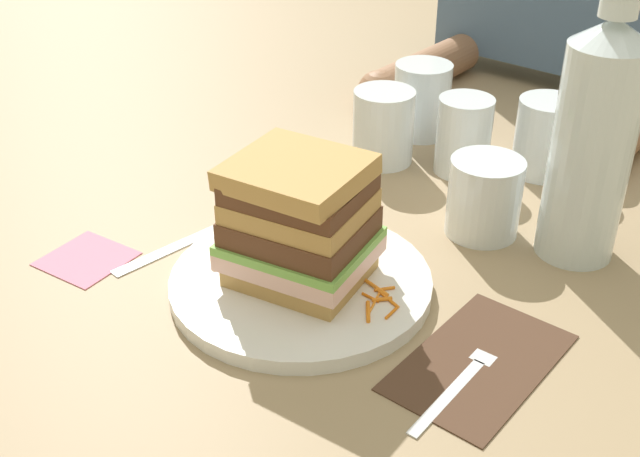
{
  "coord_description": "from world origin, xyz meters",
  "views": [
    {
      "loc": [
        0.43,
        -0.5,
        0.45
      ],
      "look_at": [
        -0.0,
        0.01,
        0.06
      ],
      "focal_mm": 44.74,
      "sensor_mm": 36.0,
      "label": 1
    }
  ],
  "objects_px": {
    "juice_glass": "(484,199)",
    "empty_tumbler_0": "(464,136)",
    "napkin_dark": "(480,361)",
    "empty_tumbler_1": "(383,126)",
    "empty_tumbler_2": "(546,137)",
    "napkin_pink": "(87,258)",
    "fork": "(467,372)",
    "sandwich": "(298,222)",
    "empty_tumbler_3": "(422,100)",
    "main_plate": "(300,282)",
    "knife": "(189,240)",
    "water_bottle": "(594,139)"
  },
  "relations": [
    {
      "from": "main_plate",
      "to": "napkin_pink",
      "type": "xyz_separation_m",
      "value": [
        -0.2,
        -0.1,
        -0.01
      ]
    },
    {
      "from": "sandwich",
      "to": "empty_tumbler_2",
      "type": "xyz_separation_m",
      "value": [
        0.06,
        0.39,
        -0.03
      ]
    },
    {
      "from": "main_plate",
      "to": "empty_tumbler_0",
      "type": "distance_m",
      "value": 0.32
    },
    {
      "from": "fork",
      "to": "empty_tumbler_1",
      "type": "distance_m",
      "value": 0.42
    },
    {
      "from": "knife",
      "to": "empty_tumbler_0",
      "type": "distance_m",
      "value": 0.36
    },
    {
      "from": "sandwich",
      "to": "main_plate",
      "type": "bearing_deg",
      "value": 46.14
    },
    {
      "from": "sandwich",
      "to": "napkin_dark",
      "type": "relative_size",
      "value": 0.86
    },
    {
      "from": "empty_tumbler_2",
      "to": "empty_tumbler_3",
      "type": "distance_m",
      "value": 0.18
    },
    {
      "from": "fork",
      "to": "empty_tumbler_2",
      "type": "relative_size",
      "value": 1.75
    },
    {
      "from": "juice_glass",
      "to": "napkin_pink",
      "type": "bearing_deg",
      "value": -132.29
    },
    {
      "from": "fork",
      "to": "knife",
      "type": "relative_size",
      "value": 0.83
    },
    {
      "from": "napkin_dark",
      "to": "fork",
      "type": "xyz_separation_m",
      "value": [
        0.0,
        -0.02,
        0.0
      ]
    },
    {
      "from": "sandwich",
      "to": "napkin_dark",
      "type": "height_order",
      "value": "sandwich"
    },
    {
      "from": "empty_tumbler_0",
      "to": "empty_tumbler_3",
      "type": "bearing_deg",
      "value": 149.05
    },
    {
      "from": "napkin_dark",
      "to": "empty_tumbler_1",
      "type": "xyz_separation_m",
      "value": [
        -0.3,
        0.27,
        0.05
      ]
    },
    {
      "from": "main_plate",
      "to": "fork",
      "type": "relative_size",
      "value": 1.54
    },
    {
      "from": "napkin_dark",
      "to": "knife",
      "type": "distance_m",
      "value": 0.34
    },
    {
      "from": "juice_glass",
      "to": "empty_tumbler_0",
      "type": "relative_size",
      "value": 0.89
    },
    {
      "from": "empty_tumbler_3",
      "to": "napkin_pink",
      "type": "relative_size",
      "value": 1.22
    },
    {
      "from": "empty_tumbler_2",
      "to": "napkin_pink",
      "type": "distance_m",
      "value": 0.56
    },
    {
      "from": "empty_tumbler_0",
      "to": "empty_tumbler_2",
      "type": "relative_size",
      "value": 1.01
    },
    {
      "from": "water_bottle",
      "to": "empty_tumbler_0",
      "type": "bearing_deg",
      "value": 155.82
    },
    {
      "from": "empty_tumbler_2",
      "to": "empty_tumbler_0",
      "type": "bearing_deg",
      "value": -141.16
    },
    {
      "from": "main_plate",
      "to": "knife",
      "type": "distance_m",
      "value": 0.15
    },
    {
      "from": "empty_tumbler_2",
      "to": "napkin_pink",
      "type": "bearing_deg",
      "value": -118.75
    },
    {
      "from": "juice_glass",
      "to": "knife",
      "type": "bearing_deg",
      "value": -136.26
    },
    {
      "from": "juice_glass",
      "to": "empty_tumbler_0",
      "type": "distance_m",
      "value": 0.15
    },
    {
      "from": "juice_glass",
      "to": "empty_tumbler_3",
      "type": "relative_size",
      "value": 0.87
    },
    {
      "from": "empty_tumbler_3",
      "to": "juice_glass",
      "type": "bearing_deg",
      "value": -41.48
    },
    {
      "from": "water_bottle",
      "to": "empty_tumbler_0",
      "type": "height_order",
      "value": "water_bottle"
    },
    {
      "from": "empty_tumbler_0",
      "to": "napkin_dark",
      "type": "bearing_deg",
      "value": -55.9
    },
    {
      "from": "juice_glass",
      "to": "water_bottle",
      "type": "distance_m",
      "value": 0.13
    },
    {
      "from": "main_plate",
      "to": "knife",
      "type": "xyz_separation_m",
      "value": [
        -0.15,
        -0.01,
        -0.01
      ]
    },
    {
      "from": "main_plate",
      "to": "empty_tumbler_3",
      "type": "height_order",
      "value": "empty_tumbler_3"
    },
    {
      "from": "main_plate",
      "to": "empty_tumbler_2",
      "type": "bearing_deg",
      "value": 80.62
    },
    {
      "from": "knife",
      "to": "water_bottle",
      "type": "relative_size",
      "value": 0.69
    },
    {
      "from": "main_plate",
      "to": "napkin_dark",
      "type": "xyz_separation_m",
      "value": [
        0.19,
        0.02,
        -0.01
      ]
    },
    {
      "from": "sandwich",
      "to": "empty_tumbler_0",
      "type": "relative_size",
      "value": 1.55
    },
    {
      "from": "fork",
      "to": "napkin_pink",
      "type": "xyz_separation_m",
      "value": [
        -0.4,
        -0.1,
        -0.0
      ]
    },
    {
      "from": "empty_tumbler_3",
      "to": "knife",
      "type": "bearing_deg",
      "value": -94.68
    },
    {
      "from": "knife",
      "to": "napkin_dark",
      "type": "bearing_deg",
      "value": 4.62
    },
    {
      "from": "empty_tumbler_0",
      "to": "empty_tumbler_3",
      "type": "relative_size",
      "value": 0.97
    },
    {
      "from": "napkin_dark",
      "to": "knife",
      "type": "xyz_separation_m",
      "value": [
        -0.34,
        -0.03,
        0.0
      ]
    },
    {
      "from": "empty_tumbler_1",
      "to": "sandwich",
      "type": "bearing_deg",
      "value": -69.17
    },
    {
      "from": "empty_tumbler_1",
      "to": "empty_tumbler_3",
      "type": "relative_size",
      "value": 0.95
    },
    {
      "from": "napkin_dark",
      "to": "empty_tumbler_2",
      "type": "xyz_separation_m",
      "value": [
        -0.13,
        0.37,
        0.05
      ]
    },
    {
      "from": "napkin_dark",
      "to": "empty_tumbler_1",
      "type": "relative_size",
      "value": 1.85
    },
    {
      "from": "napkin_dark",
      "to": "juice_glass",
      "type": "height_order",
      "value": "juice_glass"
    },
    {
      "from": "napkin_dark",
      "to": "empty_tumbler_0",
      "type": "xyz_separation_m",
      "value": [
        -0.21,
        0.31,
        0.05
      ]
    },
    {
      "from": "sandwich",
      "to": "empty_tumbler_0",
      "type": "bearing_deg",
      "value": 92.54
    }
  ]
}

